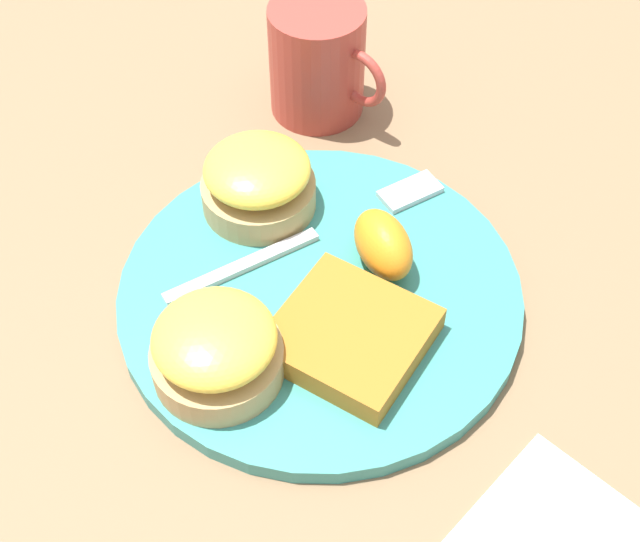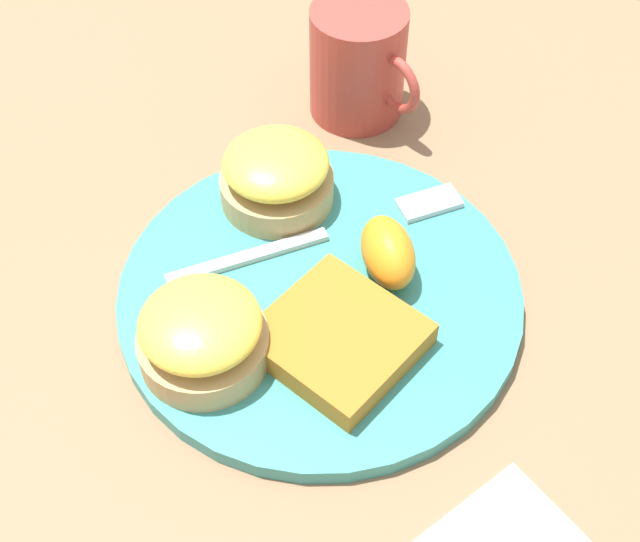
{
  "view_description": "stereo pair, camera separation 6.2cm",
  "coord_description": "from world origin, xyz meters",
  "px_view_note": "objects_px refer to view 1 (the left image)",
  "views": [
    {
      "loc": [
        0.26,
        -0.3,
        0.51
      ],
      "look_at": [
        0.0,
        0.0,
        0.03
      ],
      "focal_mm": 50.0,
      "sensor_mm": 36.0,
      "label": 1
    },
    {
      "loc": [
        0.3,
        -0.26,
        0.51
      ],
      "look_at": [
        0.0,
        0.0,
        0.03
      ],
      "focal_mm": 50.0,
      "sensor_mm": 36.0,
      "label": 2
    }
  ],
  "objects_px": {
    "sandwich_benedict_right": "(216,349)",
    "cup": "(318,61)",
    "fork": "(326,229)",
    "orange_wedge": "(383,245)",
    "hashbrown_patty": "(350,335)",
    "sandwich_benedict_left": "(258,181)"
  },
  "relations": [
    {
      "from": "hashbrown_patty",
      "to": "orange_wedge",
      "type": "relative_size",
      "value": 1.61
    },
    {
      "from": "sandwich_benedict_right",
      "to": "orange_wedge",
      "type": "distance_m",
      "value": 0.15
    },
    {
      "from": "hashbrown_patty",
      "to": "cup",
      "type": "xyz_separation_m",
      "value": [
        -0.19,
        0.19,
        0.03
      ]
    },
    {
      "from": "orange_wedge",
      "to": "hashbrown_patty",
      "type": "bearing_deg",
      "value": -68.96
    },
    {
      "from": "sandwich_benedict_right",
      "to": "orange_wedge",
      "type": "bearing_deg",
      "value": 79.93
    },
    {
      "from": "orange_wedge",
      "to": "cup",
      "type": "xyz_separation_m",
      "value": [
        -0.16,
        0.12,
        0.01
      ]
    },
    {
      "from": "sandwich_benedict_right",
      "to": "hashbrown_patty",
      "type": "distance_m",
      "value": 0.09
    },
    {
      "from": "orange_wedge",
      "to": "sandwich_benedict_right",
      "type": "bearing_deg",
      "value": -100.07
    },
    {
      "from": "sandwich_benedict_left",
      "to": "fork",
      "type": "xyz_separation_m",
      "value": [
        0.06,
        0.01,
        -0.02
      ]
    },
    {
      "from": "sandwich_benedict_right",
      "to": "orange_wedge",
      "type": "xyz_separation_m",
      "value": [
        0.03,
        0.14,
        -0.0
      ]
    },
    {
      "from": "sandwich_benedict_right",
      "to": "fork",
      "type": "height_order",
      "value": "sandwich_benedict_right"
    },
    {
      "from": "sandwich_benedict_right",
      "to": "cup",
      "type": "xyz_separation_m",
      "value": [
        -0.14,
        0.26,
        0.01
      ]
    },
    {
      "from": "sandwich_benedict_right",
      "to": "fork",
      "type": "xyz_separation_m",
      "value": [
        -0.03,
        0.14,
        -0.02
      ]
    },
    {
      "from": "orange_wedge",
      "to": "fork",
      "type": "distance_m",
      "value": 0.06
    },
    {
      "from": "sandwich_benedict_left",
      "to": "cup",
      "type": "bearing_deg",
      "value": 111.48
    },
    {
      "from": "sandwich_benedict_right",
      "to": "cup",
      "type": "height_order",
      "value": "cup"
    },
    {
      "from": "sandwich_benedict_left",
      "to": "cup",
      "type": "height_order",
      "value": "cup"
    },
    {
      "from": "sandwich_benedict_right",
      "to": "hashbrown_patty",
      "type": "bearing_deg",
      "value": 54.5
    },
    {
      "from": "cup",
      "to": "orange_wedge",
      "type": "bearing_deg",
      "value": -36.0
    },
    {
      "from": "sandwich_benedict_right",
      "to": "cup",
      "type": "distance_m",
      "value": 0.29
    },
    {
      "from": "hashbrown_patty",
      "to": "fork",
      "type": "height_order",
      "value": "hashbrown_patty"
    },
    {
      "from": "sandwich_benedict_left",
      "to": "sandwich_benedict_right",
      "type": "xyz_separation_m",
      "value": [
        0.08,
        -0.13,
        0.0
      ]
    }
  ]
}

